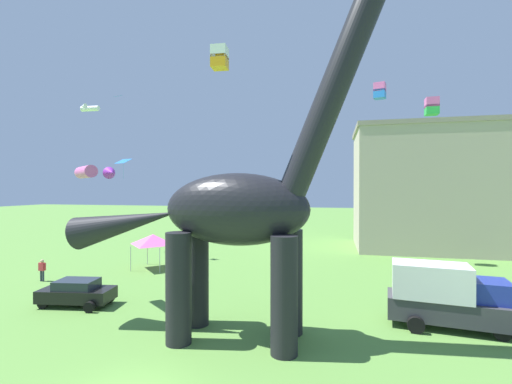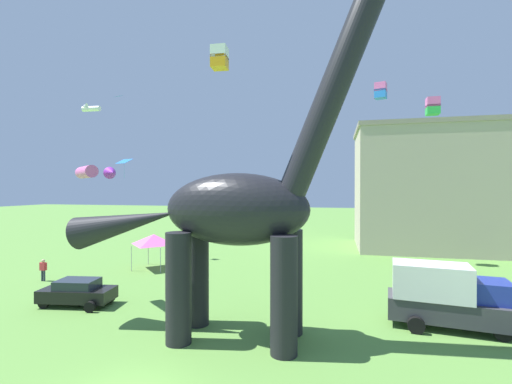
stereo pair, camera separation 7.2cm
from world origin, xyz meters
name	(u,v)px [view 1 (the left image)]	position (x,y,z in m)	size (l,w,h in m)	color
dinosaur_sculpture	(235,209)	(2.09, 5.66, 6.03)	(15.95, 3.38, 16.67)	black
parked_sedan_left	(77,292)	(-8.37, 7.89, 0.81)	(4.41, 2.37, 1.55)	black
parked_box_truck	(445,295)	(12.07, 9.12, 1.65)	(5.84, 2.86, 3.20)	#38383D
person_photographer	(42,268)	(-14.86, 12.01, 1.00)	(0.62, 0.27, 1.65)	#2D3347
festival_canopy_tent	(153,239)	(-8.84, 17.71, 2.54)	(3.15, 3.15, 3.00)	#B2B2B7
kite_drifting	(123,161)	(-11.91, 17.95, 9.45)	(1.58, 1.31, 1.79)	#287AE5
kite_near_low	(380,91)	(10.71, 24.04, 16.04)	(1.23, 1.23, 1.42)	pink
kite_high_left	(432,106)	(14.30, 20.64, 13.64)	(1.00, 1.00, 1.38)	pink
kite_far_left	(118,96)	(-14.50, 20.94, 16.24)	(0.89, 0.75, 0.21)	#287AE5
kite_mid_center	(220,58)	(1.52, 5.17, 12.95)	(0.74, 0.74, 1.00)	white
kite_far_right	(91,172)	(-7.71, 8.37, 7.99)	(2.62, 2.71, 0.76)	pink
kite_near_high	(89,108)	(-19.86, 23.51, 15.89)	(2.09, 1.80, 0.61)	white
background_building_block	(442,188)	(18.67, 33.66, 7.08)	(19.33, 11.15, 14.14)	#B7A893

